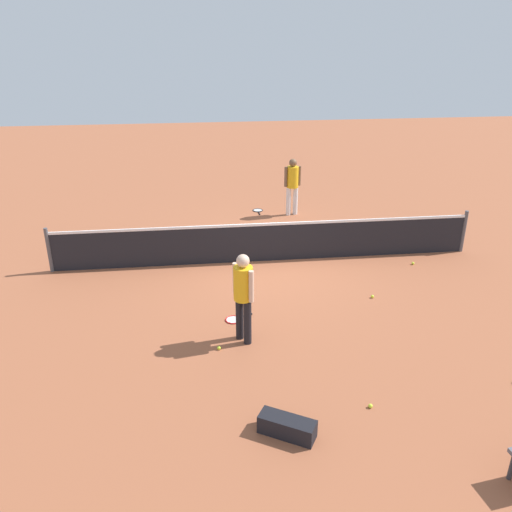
# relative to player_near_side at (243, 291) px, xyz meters

# --- Properties ---
(ground_plane) EXTENTS (40.00, 40.00, 0.00)m
(ground_plane) POSITION_rel_player_near_side_xyz_m (0.86, 3.44, -1.01)
(ground_plane) COLOR #9E5638
(court_net) EXTENTS (10.09, 0.09, 1.07)m
(court_net) POSITION_rel_player_near_side_xyz_m (0.86, 3.44, -0.51)
(court_net) COLOR #4C4C51
(court_net) RESTS_ON ground_plane
(player_near_side) EXTENTS (0.47, 0.48, 1.70)m
(player_near_side) POSITION_rel_player_near_side_xyz_m (0.00, 0.00, 0.00)
(player_near_side) COLOR black
(player_near_side) RESTS_ON ground_plane
(player_far_side) EXTENTS (0.53, 0.40, 1.70)m
(player_far_side) POSITION_rel_player_near_side_xyz_m (2.12, 6.72, 0.00)
(player_far_side) COLOR white
(player_far_side) RESTS_ON ground_plane
(tennis_racket_near_player) EXTENTS (0.60, 0.42, 0.03)m
(tennis_racket_near_player) POSITION_rel_player_near_side_xyz_m (-0.11, 0.74, -1.00)
(tennis_racket_near_player) COLOR red
(tennis_racket_near_player) RESTS_ON ground_plane
(tennis_racket_far_player) EXTENTS (0.32, 0.59, 0.03)m
(tennis_racket_far_player) POSITION_rel_player_near_side_xyz_m (1.14, 7.16, -1.00)
(tennis_racket_far_player) COLOR black
(tennis_racket_far_player) RESTS_ON ground_plane
(tennis_ball_near_player) EXTENTS (0.07, 0.07, 0.07)m
(tennis_ball_near_player) POSITION_rel_player_near_side_xyz_m (1.70, -2.05, -0.98)
(tennis_ball_near_player) COLOR #C6E033
(tennis_ball_near_player) RESTS_ON ground_plane
(tennis_ball_by_net) EXTENTS (0.07, 0.07, 0.07)m
(tennis_ball_by_net) POSITION_rel_player_near_side_xyz_m (2.84, 1.29, -0.98)
(tennis_ball_by_net) COLOR #C6E033
(tennis_ball_by_net) RESTS_ON ground_plane
(tennis_ball_baseline) EXTENTS (0.07, 0.07, 0.07)m
(tennis_ball_baseline) POSITION_rel_player_near_side_xyz_m (-0.46, -0.25, -0.98)
(tennis_ball_baseline) COLOR #C6E033
(tennis_ball_baseline) RESTS_ON ground_plane
(tennis_ball_stray_left) EXTENTS (0.07, 0.07, 0.07)m
(tennis_ball_stray_left) POSITION_rel_player_near_side_xyz_m (4.34, 2.80, -0.98)
(tennis_ball_stray_left) COLOR #C6E033
(tennis_ball_stray_left) RESTS_ON ground_plane
(equipment_bag) EXTENTS (0.83, 0.65, 0.28)m
(equipment_bag) POSITION_rel_player_near_side_xyz_m (0.40, -2.48, -0.87)
(equipment_bag) COLOR black
(equipment_bag) RESTS_ON ground_plane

